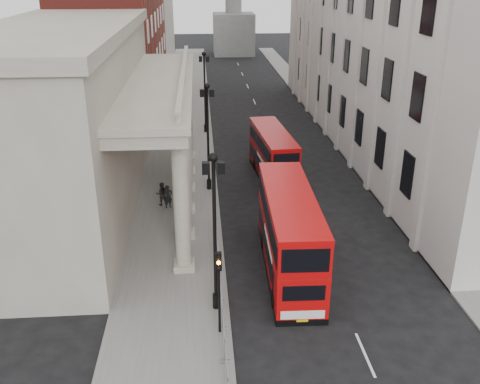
{
  "coord_description": "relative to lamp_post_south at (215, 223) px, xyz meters",
  "views": [
    {
      "loc": [
        -1.12,
        -18.97,
        16.13
      ],
      "look_at": [
        1.22,
        11.98,
        3.13
      ],
      "focal_mm": 40.0,
      "sensor_mm": 36.0,
      "label": 1
    }
  ],
  "objects": [
    {
      "name": "east_building",
      "position": [
        16.6,
        28.0,
        7.59
      ],
      "size": [
        8.0,
        55.0,
        25.0
      ],
      "primitive_type": "cube",
      "color": "beige",
      "rests_on": "ground"
    },
    {
      "name": "ground",
      "position": [
        0.6,
        -4.0,
        -4.91
      ],
      "size": [
        260.0,
        260.0,
        0.0
      ],
      "primitive_type": "plane",
      "color": "black",
      "rests_on": "ground"
    },
    {
      "name": "traffic_light",
      "position": [
        0.1,
        -2.02,
        -1.8
      ],
      "size": [
        0.28,
        0.33,
        4.3
      ],
      "color": "black",
      "rests_on": "sidewalk_west"
    },
    {
      "name": "kerb",
      "position": [
        0.55,
        26.0,
        -4.84
      ],
      "size": [
        0.2,
        140.0,
        0.14
      ],
      "primitive_type": "cube",
      "color": "slate",
      "rests_on": "ground"
    },
    {
      "name": "pedestrian_b",
      "position": [
        -3.52,
        13.17,
        -3.92
      ],
      "size": [
        0.96,
        0.81,
        1.75
      ],
      "primitive_type": "imported",
      "rotation": [
        0.0,
        0.0,
        3.33
      ],
      "color": "#282320",
      "rests_on": "sidewalk_west"
    },
    {
      "name": "lamp_post_north",
      "position": [
        0.0,
        32.0,
        0.0
      ],
      "size": [
        1.05,
        0.44,
        8.32
      ],
      "color": "black",
      "rests_on": "sidewalk_west"
    },
    {
      "name": "brick_building",
      "position": [
        -9.9,
        44.0,
        6.09
      ],
      "size": [
        9.0,
        32.0,
        22.0
      ],
      "primitive_type": "cube",
      "color": "maroon",
      "rests_on": "ground"
    },
    {
      "name": "bus_far",
      "position": [
        5.29,
        18.22,
        -2.8
      ],
      "size": [
        2.99,
        9.52,
        4.05
      ],
      "rotation": [
        0.0,
        0.0,
        0.08
      ],
      "color": "#A50708",
      "rests_on": "ground"
    },
    {
      "name": "sidewalk_east",
      "position": [
        14.1,
        26.0,
        -4.85
      ],
      "size": [
        3.0,
        140.0,
        0.12
      ],
      "primitive_type": "cube",
      "color": "slate",
      "rests_on": "ground"
    },
    {
      "name": "sidewalk_west",
      "position": [
        -2.4,
        26.0,
        -4.85
      ],
      "size": [
        6.0,
        140.0,
        0.12
      ],
      "primitive_type": "cube",
      "color": "slate",
      "rests_on": "ground"
    },
    {
      "name": "west_building_far",
      "position": [
        -9.9,
        76.0,
        5.09
      ],
      "size": [
        9.0,
        30.0,
        20.0
      ],
      "primitive_type": "cube",
      "color": "gray",
      "rests_on": "ground"
    },
    {
      "name": "pedestrian_a",
      "position": [
        -3.02,
        12.67,
        -3.95
      ],
      "size": [
        0.73,
        0.62,
        1.69
      ],
      "primitive_type": "imported",
      "rotation": [
        0.0,
        0.0,
        0.42
      ],
      "color": "black",
      "rests_on": "sidewalk_west"
    },
    {
      "name": "lamp_post_south",
      "position": [
        0.0,
        0.0,
        0.0
      ],
      "size": [
        1.05,
        0.44,
        8.32
      ],
      "color": "black",
      "rests_on": "sidewalk_west"
    },
    {
      "name": "pedestrian_c",
      "position": [
        -2.36,
        15.01,
        -3.96
      ],
      "size": [
        0.85,
        0.58,
        1.67
      ],
      "primitive_type": "imported",
      "rotation": [
        0.0,
        0.0,
        6.35
      ],
      "color": "black",
      "rests_on": "sidewalk_west"
    },
    {
      "name": "lamp_post_mid",
      "position": [
        0.0,
        16.0,
        0.0
      ],
      "size": [
        1.05,
        0.44,
        8.32
      ],
      "color": "black",
      "rests_on": "sidewalk_west"
    },
    {
      "name": "portico_building",
      "position": [
        -9.9,
        14.0,
        1.09
      ],
      "size": [
        9.0,
        28.0,
        12.0
      ],
      "primitive_type": "cube",
      "color": "gray",
      "rests_on": "ground"
    },
    {
      "name": "bus_near",
      "position": [
        4.28,
        3.65,
        -2.47
      ],
      "size": [
        2.92,
        10.89,
        4.67
      ],
      "rotation": [
        0.0,
        0.0,
        -0.03
      ],
      "color": "red",
      "rests_on": "ground"
    },
    {
      "name": "crowd_barriers",
      "position": [
        0.25,
        -1.77,
        -4.24
      ],
      "size": [
        0.5,
        18.75,
        1.1
      ],
      "color": "gray",
      "rests_on": "sidewalk_west"
    }
  ]
}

